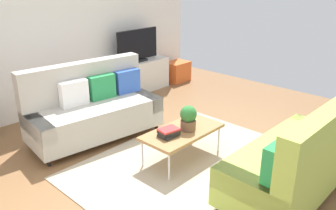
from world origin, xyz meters
TOP-DOWN VIEW (x-y plane):
  - ground_plane at (0.00, 0.00)m, footprint 7.68×7.68m
  - wall_far at (0.00, 2.80)m, footprint 6.40×0.12m
  - area_rug at (0.04, -0.23)m, footprint 2.90×2.20m
  - couch_beige at (-0.29, 1.39)m, footprint 1.99×1.08m
  - couch_green at (0.37, -1.46)m, footprint 1.91×0.86m
  - coffee_table at (0.09, -0.03)m, footprint 1.10×0.56m
  - tv_console at (1.57, 2.46)m, footprint 1.40×0.44m
  - tv at (1.57, 2.44)m, footprint 1.00×0.20m
  - storage_trunk at (2.67, 2.36)m, footprint 0.52×0.40m
  - potted_plant at (0.15, -0.08)m, footprint 0.22×0.22m
  - table_book_0 at (-0.16, -0.02)m, footprint 0.24×0.19m
  - table_book_1 at (-0.16, -0.02)m, footprint 0.28×0.23m
  - table_book_2 at (-0.16, -0.02)m, footprint 0.27×0.22m
  - vase_0 at (0.99, 2.51)m, footprint 0.10×0.10m
  - bottle_0 at (1.15, 2.42)m, footprint 0.04×0.04m
  - bottle_1 at (1.24, 2.42)m, footprint 0.06×0.06m

SIDE VIEW (x-z plane):
  - ground_plane at x=0.00m, z-range 0.00..0.00m
  - area_rug at x=0.04m, z-range 0.00..0.01m
  - storage_trunk at x=2.67m, z-range 0.00..0.44m
  - tv_console at x=1.57m, z-range 0.00..0.64m
  - coffee_table at x=0.09m, z-range 0.18..0.60m
  - table_book_0 at x=-0.16m, z-range 0.42..0.46m
  - couch_green at x=0.37m, z-range -0.10..1.00m
  - couch_beige at x=-0.29m, z-range -0.10..1.00m
  - table_book_1 at x=-0.16m, z-range 0.46..0.50m
  - table_book_2 at x=-0.16m, z-range 0.50..0.52m
  - potted_plant at x=0.15m, z-range 0.42..0.75m
  - bottle_1 at x=1.24m, z-range 0.64..0.80m
  - vase_0 at x=0.99m, z-range 0.64..0.81m
  - bottle_0 at x=1.15m, z-range 0.64..0.83m
  - tv at x=1.57m, z-range 0.63..1.27m
  - wall_far at x=0.00m, z-range 0.00..2.90m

